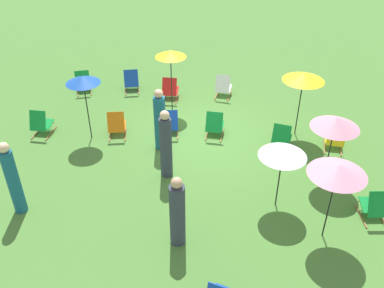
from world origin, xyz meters
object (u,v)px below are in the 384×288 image
object	(u,v)px
deckchair_6	(215,125)
deckchair_3	(335,138)
deckchair_2	(41,124)
deckchair_8	(223,87)
person_0	(177,213)
deckchair_1	(170,90)
umbrella_2	(283,152)
deckchair_11	(281,138)
deckchair_5	(131,81)
person_2	(166,146)
person_1	(160,121)
deckchair_12	(117,125)
umbrella_0	(171,54)
umbrella_1	(83,80)
umbrella_3	(336,123)
deckchair_7	(170,123)
umbrella_4	(338,170)
umbrella_5	(304,77)
deckchair_4	(375,206)
deckchair_0	(83,83)
person_3	(13,179)

from	to	relation	value
deckchair_6	deckchair_3	bearing A→B (deg)	178.61
deckchair_2	deckchair_3	bearing A→B (deg)	-176.76
deckchair_3	deckchair_8	bearing A→B (deg)	-35.16
person_0	deckchair_1	bearing A→B (deg)	142.28
deckchair_3	deckchair_6	bearing A→B (deg)	0.68
deckchair_2	deckchair_8	distance (m)	5.98
umbrella_2	deckchair_11	bearing A→B (deg)	-96.34
deckchair_5	person_2	bearing A→B (deg)	99.63
deckchair_8	person_0	distance (m)	6.80
umbrella_2	person_1	distance (m)	3.78
deckchair_6	deckchair_12	size ratio (longest dim) A/B	0.99
umbrella_0	person_0	distance (m)	5.89
deckchair_5	umbrella_1	distance (m)	3.45
deckchair_1	umbrella_3	distance (m)	6.07
deckchair_7	umbrella_3	distance (m)	4.72
deckchair_2	person_2	bearing A→B (deg)	161.42
umbrella_4	person_0	world-z (taller)	umbrella_4
deckchair_1	umbrella_3	bearing A→B (deg)	140.81
person_2	umbrella_2	bearing A→B (deg)	-144.46
umbrella_5	deckchair_4	bearing A→B (deg)	111.81
deckchair_7	umbrella_3	world-z (taller)	umbrella_3
deckchair_7	deckchair_8	bearing A→B (deg)	-129.71
umbrella_2	umbrella_4	distance (m)	1.34
umbrella_3	person_2	distance (m)	4.08
deckchair_1	deckchair_2	size ratio (longest dim) A/B	1.00
deckchair_6	deckchair_7	size ratio (longest dim) A/B	1.00
deckchair_6	person_1	bearing A→B (deg)	31.50
deckchair_0	deckchair_8	world-z (taller)	same
umbrella_0	person_3	bearing A→B (deg)	61.48
deckchair_0	deckchair_5	xyz separation A→B (m)	(-1.64, -0.26, 0.00)
deckchair_11	umbrella_3	xyz separation A→B (m)	(-1.02, 1.23, 1.30)
deckchair_6	umbrella_0	size ratio (longest dim) A/B	0.41
deckchair_1	deckchair_12	bearing A→B (deg)	64.64
deckchair_6	deckchair_7	world-z (taller)	same
deckchair_5	umbrella_5	size ratio (longest dim) A/B	0.44
deckchair_8	umbrella_2	bearing A→B (deg)	114.55
umbrella_3	umbrella_4	xyz separation A→B (m)	(0.32, 2.00, 0.11)
deckchair_8	umbrella_4	size ratio (longest dim) A/B	0.44
umbrella_0	deckchair_1	bearing A→B (deg)	-76.92
deckchair_1	person_0	size ratio (longest dim) A/B	0.49
deckchair_4	person_0	distance (m)	4.44
umbrella_0	umbrella_3	size ratio (longest dim) A/B	1.11
deckchair_8	umbrella_2	distance (m)	5.67
deckchair_0	deckchair_3	distance (m)	8.48
deckchair_2	deckchair_5	size ratio (longest dim) A/B	0.98
deckchair_4	umbrella_5	bearing A→B (deg)	-74.87
deckchair_12	umbrella_4	distance (m)	6.56
deckchair_2	deckchair_8	size ratio (longest dim) A/B	1.00
deckchair_2	deckchair_11	world-z (taller)	same
deckchair_4	deckchair_5	size ratio (longest dim) A/B	0.98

